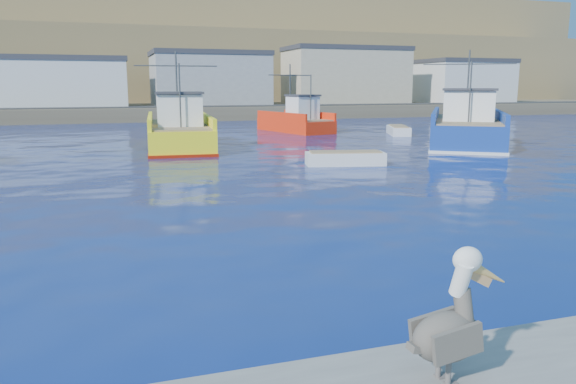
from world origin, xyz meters
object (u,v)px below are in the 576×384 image
(skiff_mid, at_px, (345,160))
(skiff_far, at_px, (398,131))
(pelican, at_px, (451,325))
(trawler_yellow_b, at_px, (179,132))
(trawler_blue, at_px, (466,128))
(boat_orange, at_px, (297,120))

(skiff_mid, distance_m, skiff_far, 20.00)
(pelican, bearing_deg, trawler_yellow_b, 88.34)
(trawler_blue, bearing_deg, pelican, -125.88)
(trawler_yellow_b, xyz_separation_m, pelican, (-0.95, -32.99, 0.17))
(trawler_yellow_b, relative_size, trawler_blue, 0.88)
(skiff_mid, bearing_deg, pelican, -110.78)
(boat_orange, relative_size, pelican, 5.27)
(boat_orange, xyz_separation_m, pelican, (-12.96, -43.26, 0.20))
(trawler_yellow_b, height_order, pelican, trawler_yellow_b)
(trawler_blue, relative_size, boat_orange, 1.52)
(trawler_yellow_b, relative_size, boat_orange, 1.34)
(trawler_yellow_b, height_order, skiff_mid, trawler_yellow_b)
(boat_orange, height_order, pelican, boat_orange)
(skiff_mid, xyz_separation_m, pelican, (-8.23, -21.69, 0.95))
(skiff_mid, distance_m, pelican, 23.22)
(trawler_yellow_b, relative_size, skiff_mid, 2.78)
(trawler_yellow_b, xyz_separation_m, skiff_mid, (7.28, -11.30, -0.78))
(skiff_mid, height_order, skiff_far, skiff_far)
(trawler_blue, bearing_deg, boat_orange, 118.55)
(trawler_blue, distance_m, pelican, 35.54)
(boat_orange, bearing_deg, trawler_yellow_b, -139.45)
(skiff_mid, bearing_deg, trawler_yellow_b, 122.79)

